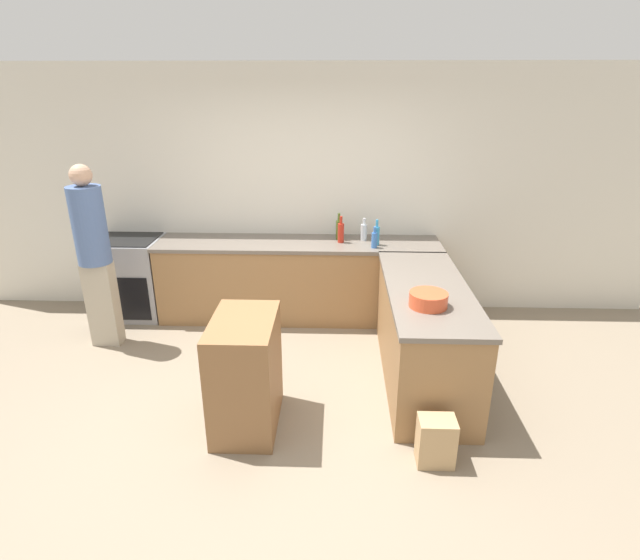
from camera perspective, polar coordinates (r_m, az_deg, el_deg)
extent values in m
plane|color=gray|center=(4.18, -4.28, -14.90)|extent=(14.00, 14.00, 0.00)
cube|color=silver|center=(5.64, -2.33, 9.94)|extent=(8.00, 0.06, 2.70)
cube|color=olive|center=(5.58, -2.45, -0.16)|extent=(3.05, 0.63, 0.84)
cube|color=#6B6056|center=(5.43, -2.52, 4.18)|extent=(3.08, 0.66, 0.04)
cube|color=olive|center=(4.50, 11.76, -6.16)|extent=(0.66, 1.85, 0.84)
cube|color=#6B6056|center=(4.32, 12.19, -0.95)|extent=(0.69, 1.88, 0.04)
cube|color=#99999E|center=(6.02, -20.76, 0.28)|extent=(0.71, 0.61, 0.88)
cube|color=black|center=(5.81, -21.70, -2.04)|extent=(0.60, 0.01, 0.49)
cube|color=black|center=(5.89, -21.33, 4.35)|extent=(0.65, 0.56, 0.01)
cube|color=brown|center=(3.86, -8.50, -10.50)|extent=(0.47, 0.74, 0.89)
cylinder|color=#DB512D|center=(3.90, 12.28, -2.19)|extent=(0.29, 0.29, 0.11)
cylinder|color=red|center=(5.38, 2.40, 5.39)|extent=(0.07, 0.07, 0.21)
cylinder|color=red|center=(5.34, 2.42, 6.87)|extent=(0.03, 0.03, 0.08)
cylinder|color=#338CBF|center=(5.32, 6.48, 5.03)|extent=(0.06, 0.06, 0.20)
cylinder|color=#338CBF|center=(5.28, 6.54, 6.45)|extent=(0.03, 0.03, 0.08)
cylinder|color=#386BB7|center=(5.23, 6.22, 4.54)|extent=(0.06, 0.06, 0.16)
cylinder|color=#386BB7|center=(5.20, 6.27, 5.71)|extent=(0.03, 0.03, 0.06)
cylinder|color=#475B1E|center=(5.48, 2.16, 5.72)|extent=(0.06, 0.06, 0.21)
cylinder|color=#475B1E|center=(5.45, 2.18, 7.20)|extent=(0.03, 0.03, 0.08)
cylinder|color=silver|center=(5.48, 5.02, 5.46)|extent=(0.07, 0.07, 0.18)
cylinder|color=silver|center=(5.45, 5.06, 6.70)|extent=(0.03, 0.03, 0.07)
cube|color=#ADA38E|center=(5.43, -23.55, -2.51)|extent=(0.28, 0.17, 0.87)
cylinder|color=#4C6699|center=(5.18, -24.86, 5.66)|extent=(0.31, 0.31, 0.74)
sphere|color=tan|center=(5.09, -25.68, 10.75)|extent=(0.20, 0.20, 0.20)
cube|color=tan|center=(3.71, 13.10, -17.49)|extent=(0.26, 0.19, 0.35)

